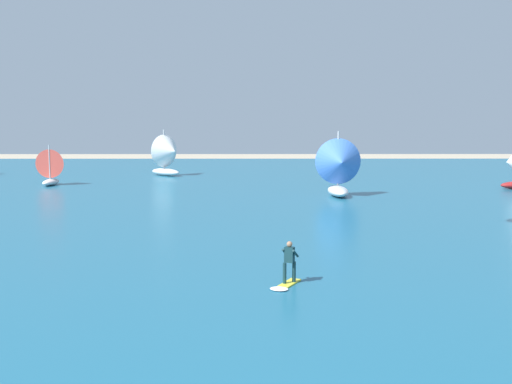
{
  "coord_description": "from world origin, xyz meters",
  "views": [
    {
      "loc": [
        0.42,
        -4.42,
        6.43
      ],
      "look_at": [
        0.55,
        20.94,
        3.44
      ],
      "focal_mm": 43.53,
      "sensor_mm": 36.0,
      "label": 1
    }
  ],
  "objects_px": {
    "kitesurfer": "(287,270)",
    "sailboat_mid_left": "(52,166)",
    "sailboat_near_shore": "(169,155)",
    "sailboat_heeled_over": "(340,167)"
  },
  "relations": [
    {
      "from": "kitesurfer",
      "to": "sailboat_mid_left",
      "type": "distance_m",
      "value": 42.11
    },
    {
      "from": "sailboat_heeled_over",
      "to": "kitesurfer",
      "type": "bearing_deg",
      "value": -101.99
    },
    {
      "from": "kitesurfer",
      "to": "sailboat_near_shore",
      "type": "distance_m",
      "value": 47.2
    },
    {
      "from": "kitesurfer",
      "to": "sailboat_near_shore",
      "type": "height_order",
      "value": "sailboat_near_shore"
    },
    {
      "from": "sailboat_mid_left",
      "to": "sailboat_near_shore",
      "type": "height_order",
      "value": "sailboat_near_shore"
    },
    {
      "from": "sailboat_near_shore",
      "to": "kitesurfer",
      "type": "bearing_deg",
      "value": -76.89
    },
    {
      "from": "kitesurfer",
      "to": "sailboat_near_shore",
      "type": "bearing_deg",
      "value": 103.11
    },
    {
      "from": "sailboat_mid_left",
      "to": "sailboat_heeled_over",
      "type": "bearing_deg",
      "value": -20.07
    },
    {
      "from": "kitesurfer",
      "to": "sailboat_near_shore",
      "type": "relative_size",
      "value": 0.39
    },
    {
      "from": "sailboat_near_shore",
      "to": "sailboat_heeled_over",
      "type": "distance_m",
      "value": 25.1
    }
  ]
}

